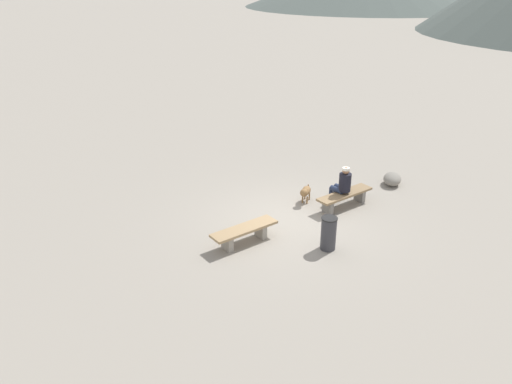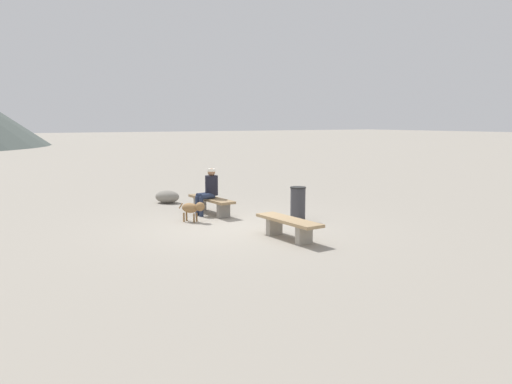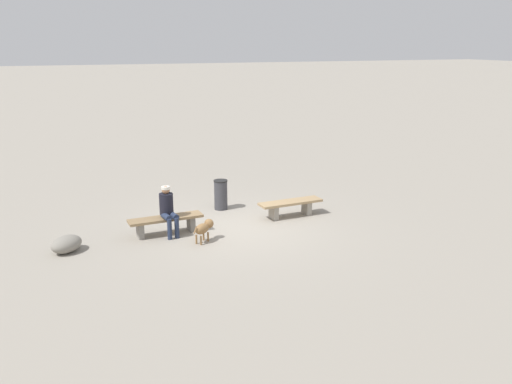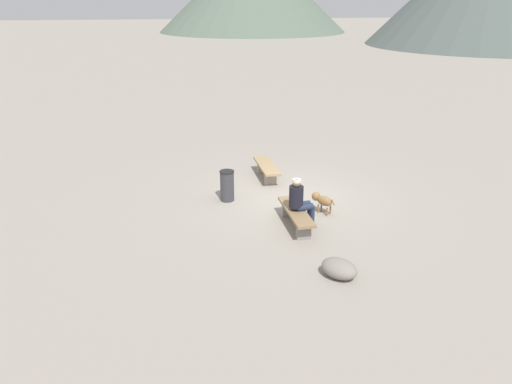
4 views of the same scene
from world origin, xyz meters
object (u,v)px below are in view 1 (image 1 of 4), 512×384
(seated_person, at_px, (342,184))
(bench_left, at_px, (244,232))
(trash_bin, at_px, (329,233))
(bench_right, at_px, (345,197))
(dog, at_px, (306,192))
(boulder, at_px, (392,179))

(seated_person, bearing_deg, bench_left, 174.89)
(trash_bin, bearing_deg, bench_right, 37.27)
(bench_right, distance_m, trash_bin, 2.39)
(bench_right, relative_size, dog, 3.06)
(bench_left, relative_size, seated_person, 1.46)
(trash_bin, relative_size, boulder, 1.11)
(boulder, bearing_deg, bench_left, -175.85)
(dog, height_order, trash_bin, trash_bin)
(dog, xyz_separation_m, trash_bin, (-1.18, -2.29, 0.08))
(bench_right, xyz_separation_m, boulder, (2.34, 0.32, -0.13))
(bench_right, bearing_deg, trash_bin, -145.39)
(dog, bearing_deg, boulder, 133.32)
(bench_left, height_order, boulder, bench_left)
(bench_right, relative_size, boulder, 2.43)
(bench_right, height_order, trash_bin, trash_bin)
(bench_left, distance_m, seated_person, 3.40)
(seated_person, bearing_deg, boulder, -2.45)
(seated_person, distance_m, dog, 1.08)
(bench_right, height_order, dog, dog)
(bench_right, height_order, boulder, bench_right)
(dog, distance_m, boulder, 3.10)
(bench_left, relative_size, dog, 2.96)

